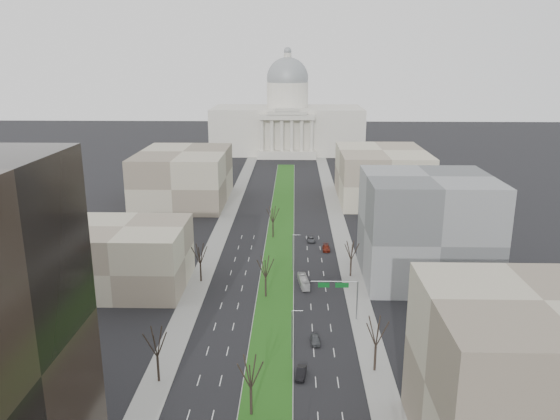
% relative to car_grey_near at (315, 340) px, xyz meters
% --- Properties ---
extents(ground, '(600.00, 600.00, 0.00)m').
position_rel_car_grey_near_xyz_m(ground, '(-7.86, 59.29, -0.67)').
color(ground, black).
rests_on(ground, ground).
extents(median, '(8.00, 222.03, 0.20)m').
position_rel_car_grey_near_xyz_m(median, '(-7.86, 58.27, -0.57)').
color(median, '#999993').
rests_on(median, ground).
extents(sidewalk_left, '(5.00, 330.00, 0.15)m').
position_rel_car_grey_near_xyz_m(sidewalk_left, '(-25.36, 34.29, -0.60)').
color(sidewalk_left, gray).
rests_on(sidewalk_left, ground).
extents(sidewalk_right, '(5.00, 330.00, 0.15)m').
position_rel_car_grey_near_xyz_m(sidewalk_right, '(9.64, 34.29, -0.60)').
color(sidewalk_right, gray).
rests_on(sidewalk_right, ground).
extents(capitol, '(80.00, 46.00, 55.00)m').
position_rel_car_grey_near_xyz_m(capitol, '(-7.86, 208.87, 15.63)').
color(capitol, beige).
rests_on(capitol, ground).
extents(building_beige_left, '(26.00, 22.00, 14.00)m').
position_rel_car_grey_near_xyz_m(building_beige_left, '(-40.86, 24.29, 6.33)').
color(building_beige_left, gray).
rests_on(building_beige_left, ground).
extents(building_tan_right, '(26.00, 24.00, 22.00)m').
position_rel_car_grey_near_xyz_m(building_tan_right, '(25.14, -28.71, 10.33)').
color(building_tan_right, gray).
rests_on(building_tan_right, ground).
extents(building_grey_right, '(28.00, 26.00, 24.00)m').
position_rel_car_grey_near_xyz_m(building_grey_right, '(26.14, 31.29, 11.33)').
color(building_grey_right, slate).
rests_on(building_grey_right, ground).
extents(building_far_left, '(30.00, 40.00, 18.00)m').
position_rel_car_grey_near_xyz_m(building_far_left, '(-42.86, 99.29, 8.33)').
color(building_far_left, gray).
rests_on(building_far_left, ground).
extents(building_far_right, '(30.00, 40.00, 18.00)m').
position_rel_car_grey_near_xyz_m(building_far_right, '(27.14, 104.29, 8.33)').
color(building_far_right, gray).
rests_on(building_far_right, ground).
extents(tree_left_mid, '(5.40, 5.40, 9.72)m').
position_rel_car_grey_near_xyz_m(tree_left_mid, '(-25.06, -12.71, 6.33)').
color(tree_left_mid, black).
rests_on(tree_left_mid, ground).
extents(tree_left_far, '(5.28, 5.28, 9.50)m').
position_rel_car_grey_near_xyz_m(tree_left_far, '(-25.06, 27.29, 6.17)').
color(tree_left_far, black).
rests_on(tree_left_far, ground).
extents(tree_right_mid, '(5.52, 5.52, 9.94)m').
position_rel_car_grey_near_xyz_m(tree_right_mid, '(9.34, -8.71, 6.48)').
color(tree_right_mid, black).
rests_on(tree_right_mid, ground).
extents(tree_right_far, '(5.04, 5.04, 9.07)m').
position_rel_car_grey_near_xyz_m(tree_right_far, '(9.34, 31.29, 5.86)').
color(tree_right_far, black).
rests_on(tree_right_far, ground).
extents(tree_median_a, '(5.40, 5.40, 9.72)m').
position_rel_car_grey_near_xyz_m(tree_median_a, '(-9.86, -20.71, 6.33)').
color(tree_median_a, black).
rests_on(tree_median_a, ground).
extents(tree_median_b, '(5.40, 5.40, 9.72)m').
position_rel_car_grey_near_xyz_m(tree_median_b, '(-9.86, 19.29, 6.33)').
color(tree_median_b, black).
rests_on(tree_median_b, ground).
extents(tree_median_c, '(5.40, 5.40, 9.72)m').
position_rel_car_grey_near_xyz_m(tree_median_c, '(-9.86, 59.29, 6.33)').
color(tree_median_c, black).
rests_on(tree_median_c, ground).
extents(streetlamp_median_b, '(1.90, 0.20, 9.16)m').
position_rel_car_grey_near_xyz_m(streetlamp_median_b, '(-4.10, -5.71, 4.14)').
color(streetlamp_median_b, gray).
rests_on(streetlamp_median_b, ground).
extents(streetlamp_median_c, '(1.90, 0.20, 9.16)m').
position_rel_car_grey_near_xyz_m(streetlamp_median_c, '(-4.10, 34.29, 4.14)').
color(streetlamp_median_c, gray).
rests_on(streetlamp_median_c, ground).
extents(mast_arm_signs, '(9.12, 0.24, 8.09)m').
position_rel_car_grey_near_xyz_m(mast_arm_signs, '(5.63, 9.31, 5.44)').
color(mast_arm_signs, gray).
rests_on(mast_arm_signs, ground).
extents(car_grey_near, '(1.79, 4.02, 1.35)m').
position_rel_car_grey_near_xyz_m(car_grey_near, '(0.00, 0.00, 0.00)').
color(car_grey_near, '#424549').
rests_on(car_grey_near, ground).
extents(car_black, '(1.95, 4.32, 1.37)m').
position_rel_car_grey_near_xyz_m(car_black, '(-2.66, -10.75, 0.01)').
color(car_black, black).
rests_on(car_black, ground).
extents(car_red, '(1.94, 4.70, 1.36)m').
position_rel_car_grey_near_xyz_m(car_red, '(4.66, 49.12, 0.01)').
color(car_red, '#62180D').
rests_on(car_red, ground).
extents(car_grey_far, '(2.39, 4.60, 1.24)m').
position_rel_car_grey_near_xyz_m(car_grey_far, '(0.82, 56.25, -0.05)').
color(car_grey_far, '#484A50').
rests_on(car_grey_far, ground).
extents(box_van, '(2.75, 7.78, 2.12)m').
position_rel_car_grey_near_xyz_m(box_van, '(-1.69, 25.52, 0.39)').
color(box_van, silver).
rests_on(box_van, ground).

